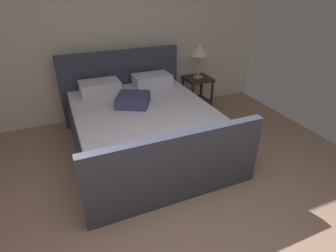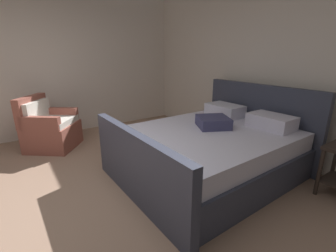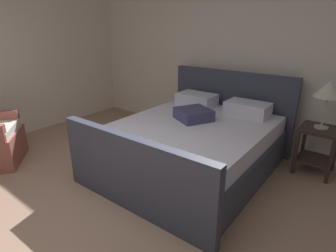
% 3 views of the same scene
% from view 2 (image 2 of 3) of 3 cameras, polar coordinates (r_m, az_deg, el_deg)
% --- Properties ---
extents(ground_plane, '(5.51, 6.47, 0.02)m').
position_cam_2_polar(ground_plane, '(2.76, -27.42, -20.06)').
color(ground_plane, '#9B7963').
extents(wall_back, '(5.63, 0.12, 2.82)m').
position_cam_2_polar(wall_back, '(4.08, 22.57, 13.74)').
color(wall_back, silver).
rests_on(wall_back, ground).
extents(wall_side_left, '(0.12, 6.59, 2.82)m').
position_cam_2_polar(wall_side_left, '(5.07, -34.31, 12.57)').
color(wall_side_left, silver).
rests_on(wall_side_left, ground).
extents(bed, '(1.93, 2.28, 1.13)m').
position_cam_2_polar(bed, '(3.20, 10.31, -5.61)').
color(bed, '#373A4C').
rests_on(bed, ground).
extents(armchair, '(1.02, 1.02, 0.90)m').
position_cam_2_polar(armchair, '(4.48, -26.96, -0.53)').
color(armchair, '#985244').
rests_on(armchair, ground).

